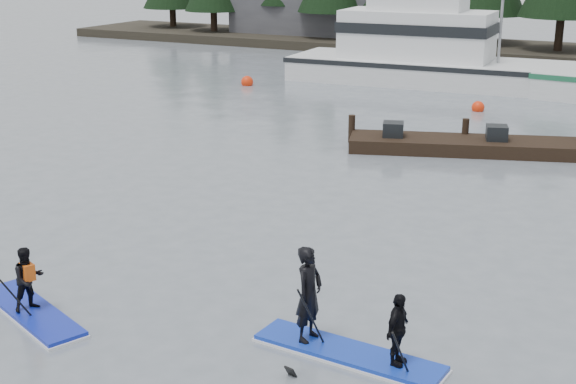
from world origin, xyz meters
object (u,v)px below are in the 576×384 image
at_px(floating_dock, 556,149).
at_px(paddleboard_solo, 30,293).
at_px(fishing_boat_large, 444,70).
at_px(paddleboard_duo, 344,321).

bearing_deg(floating_dock, paddleboard_solo, -130.02).
bearing_deg(paddleboard_solo, fishing_boat_large, 113.43).
bearing_deg(fishing_boat_large, floating_dock, -61.19).
bearing_deg(fishing_boat_large, paddleboard_duo, -79.55).
bearing_deg(paddleboard_duo, paddleboard_solo, -163.31).
bearing_deg(floating_dock, paddleboard_duo, -111.50).
height_order(fishing_boat_large, floating_dock, fishing_boat_large).
xyz_separation_m(floating_dock, paddleboard_duo, (-0.89, -15.97, 0.41)).
relative_size(floating_dock, paddleboard_solo, 4.30).
distance_m(floating_dock, paddleboard_solo, 18.59).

